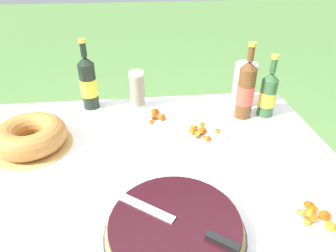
{
  "coord_description": "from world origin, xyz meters",
  "views": [
    {
      "loc": [
        0.0,
        -0.84,
        1.46
      ],
      "look_at": [
        0.12,
        0.21,
        0.8
      ],
      "focal_mm": 32.0,
      "sensor_mm": 36.0,
      "label": 1
    }
  ],
  "objects_px": {
    "serving_knife": "(183,224)",
    "snack_plate_right": "(309,218)",
    "paper_towel_roll": "(243,84)",
    "cup_stack": "(136,90)",
    "cider_bottle_amber": "(245,90)",
    "cider_bottle_green": "(267,94)",
    "juice_bottle_red": "(88,83)",
    "snack_plate_far": "(201,133)",
    "bundt_cake": "(29,136)",
    "snack_plate_near": "(156,120)",
    "berry_tart": "(174,228)"
  },
  "relations": [
    {
      "from": "serving_knife",
      "to": "juice_bottle_red",
      "type": "xyz_separation_m",
      "value": [
        -0.35,
        0.83,
        0.07
      ]
    },
    {
      "from": "bundt_cake",
      "to": "juice_bottle_red",
      "type": "bearing_deg",
      "value": 57.81
    },
    {
      "from": "snack_plate_right",
      "to": "snack_plate_far",
      "type": "relative_size",
      "value": 1.06
    },
    {
      "from": "serving_knife",
      "to": "snack_plate_right",
      "type": "distance_m",
      "value": 0.39
    },
    {
      "from": "serving_knife",
      "to": "bundt_cake",
      "type": "distance_m",
      "value": 0.75
    },
    {
      "from": "cider_bottle_amber",
      "to": "paper_towel_roll",
      "type": "bearing_deg",
      "value": 72.81
    },
    {
      "from": "berry_tart",
      "to": "cider_bottle_amber",
      "type": "distance_m",
      "value": 0.77
    },
    {
      "from": "bundt_cake",
      "to": "paper_towel_roll",
      "type": "xyz_separation_m",
      "value": [
        0.97,
        0.28,
        0.06
      ]
    },
    {
      "from": "snack_plate_far",
      "to": "snack_plate_near",
      "type": "bearing_deg",
      "value": 144.55
    },
    {
      "from": "bundt_cake",
      "to": "cider_bottle_green",
      "type": "relative_size",
      "value": 1.07
    },
    {
      "from": "cider_bottle_green",
      "to": "snack_plate_far",
      "type": "height_order",
      "value": "cider_bottle_green"
    },
    {
      "from": "paper_towel_roll",
      "to": "cup_stack",
      "type": "bearing_deg",
      "value": 177.59
    },
    {
      "from": "paper_towel_roll",
      "to": "snack_plate_right",
      "type": "bearing_deg",
      "value": -92.51
    },
    {
      "from": "cup_stack",
      "to": "paper_towel_roll",
      "type": "bearing_deg",
      "value": -2.41
    },
    {
      "from": "berry_tart",
      "to": "cup_stack",
      "type": "distance_m",
      "value": 0.8
    },
    {
      "from": "cider_bottle_amber",
      "to": "snack_plate_far",
      "type": "bearing_deg",
      "value": -147.82
    },
    {
      "from": "cider_bottle_amber",
      "to": "juice_bottle_red",
      "type": "xyz_separation_m",
      "value": [
        -0.73,
        0.17,
        -0.01
      ]
    },
    {
      "from": "bundt_cake",
      "to": "juice_bottle_red",
      "type": "xyz_separation_m",
      "value": [
        0.2,
        0.32,
        0.08
      ]
    },
    {
      "from": "snack_plate_right",
      "to": "snack_plate_far",
      "type": "height_order",
      "value": "snack_plate_far"
    },
    {
      "from": "snack_plate_right",
      "to": "paper_towel_roll",
      "type": "xyz_separation_m",
      "value": [
        0.03,
        0.76,
        0.1
      ]
    },
    {
      "from": "snack_plate_right",
      "to": "paper_towel_roll",
      "type": "height_order",
      "value": "paper_towel_roll"
    },
    {
      "from": "cider_bottle_amber",
      "to": "cider_bottle_green",
      "type": "bearing_deg",
      "value": 1.64
    },
    {
      "from": "cup_stack",
      "to": "snack_plate_right",
      "type": "bearing_deg",
      "value": -57.47
    },
    {
      "from": "cider_bottle_green",
      "to": "snack_plate_near",
      "type": "height_order",
      "value": "cider_bottle_green"
    },
    {
      "from": "cider_bottle_green",
      "to": "paper_towel_roll",
      "type": "height_order",
      "value": "cider_bottle_green"
    },
    {
      "from": "juice_bottle_red",
      "to": "paper_towel_roll",
      "type": "height_order",
      "value": "juice_bottle_red"
    },
    {
      "from": "juice_bottle_red",
      "to": "cup_stack",
      "type": "bearing_deg",
      "value": -5.12
    },
    {
      "from": "snack_plate_far",
      "to": "cider_bottle_green",
      "type": "bearing_deg",
      "value": 23.2
    },
    {
      "from": "cider_bottle_amber",
      "to": "snack_plate_near",
      "type": "bearing_deg",
      "value": -178.79
    },
    {
      "from": "serving_knife",
      "to": "cider_bottle_amber",
      "type": "xyz_separation_m",
      "value": [
        0.38,
        0.66,
        0.07
      ]
    },
    {
      "from": "cider_bottle_green",
      "to": "snack_plate_far",
      "type": "relative_size",
      "value": 1.39
    },
    {
      "from": "cider_bottle_green",
      "to": "cider_bottle_amber",
      "type": "bearing_deg",
      "value": -178.36
    },
    {
      "from": "bundt_cake",
      "to": "paper_towel_roll",
      "type": "height_order",
      "value": "paper_towel_roll"
    },
    {
      "from": "paper_towel_roll",
      "to": "cider_bottle_green",
      "type": "bearing_deg",
      "value": -59.94
    },
    {
      "from": "cup_stack",
      "to": "snack_plate_near",
      "type": "distance_m",
      "value": 0.2
    },
    {
      "from": "berry_tart",
      "to": "snack_plate_far",
      "type": "xyz_separation_m",
      "value": [
        0.18,
        0.5,
        -0.02
      ]
    },
    {
      "from": "bundt_cake",
      "to": "cider_bottle_green",
      "type": "height_order",
      "value": "cider_bottle_green"
    },
    {
      "from": "juice_bottle_red",
      "to": "bundt_cake",
      "type": "bearing_deg",
      "value": -122.19
    },
    {
      "from": "cider_bottle_green",
      "to": "snack_plate_near",
      "type": "xyz_separation_m",
      "value": [
        -0.52,
        -0.01,
        -0.1
      ]
    },
    {
      "from": "juice_bottle_red",
      "to": "snack_plate_far",
      "type": "bearing_deg",
      "value": -31.81
    },
    {
      "from": "cider_bottle_green",
      "to": "juice_bottle_red",
      "type": "bearing_deg",
      "value": 168.65
    },
    {
      "from": "juice_bottle_red",
      "to": "snack_plate_far",
      "type": "distance_m",
      "value": 0.61
    },
    {
      "from": "cup_stack",
      "to": "cider_bottle_amber",
      "type": "height_order",
      "value": "cider_bottle_amber"
    },
    {
      "from": "cup_stack",
      "to": "cider_bottle_amber",
      "type": "relative_size",
      "value": 0.53
    },
    {
      "from": "berry_tart",
      "to": "paper_towel_roll",
      "type": "bearing_deg",
      "value": 59.95
    },
    {
      "from": "cider_bottle_amber",
      "to": "juice_bottle_red",
      "type": "height_order",
      "value": "cider_bottle_amber"
    },
    {
      "from": "cup_stack",
      "to": "cider_bottle_green",
      "type": "height_order",
      "value": "cider_bottle_green"
    },
    {
      "from": "cider_bottle_green",
      "to": "bundt_cake",
      "type": "bearing_deg",
      "value": -171.6
    },
    {
      "from": "berry_tart",
      "to": "serving_knife",
      "type": "height_order",
      "value": "serving_knife"
    },
    {
      "from": "snack_plate_right",
      "to": "cider_bottle_green",
      "type": "bearing_deg",
      "value": 80.57
    }
  ]
}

